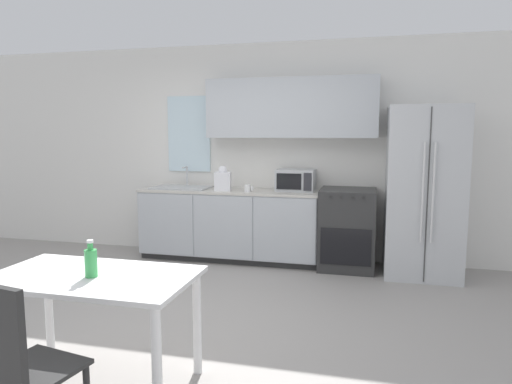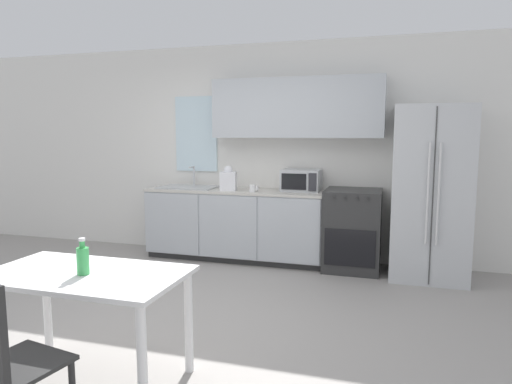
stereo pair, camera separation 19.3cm
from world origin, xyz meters
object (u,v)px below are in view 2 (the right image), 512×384
at_px(dining_table, 85,288).
at_px(drink_bottle, 83,260).
at_px(refrigerator, 430,193).
at_px(coffee_mug, 253,188).
at_px(oven_range, 353,230).
at_px(microwave, 301,180).

distance_m(dining_table, drink_bottle, 0.20).
distance_m(refrigerator, coffee_mug, 1.99).
xyz_separation_m(oven_range, drink_bottle, (-1.38, -3.00, 0.34)).
relative_size(coffee_mug, drink_bottle, 0.46).
xyz_separation_m(coffee_mug, dining_table, (-0.24, -2.82, -0.31)).
bearing_deg(oven_range, coffee_mug, -172.83).
distance_m(microwave, coffee_mug, 0.60).
bearing_deg(drink_bottle, microwave, 76.44).
height_order(oven_range, microwave, microwave).
relative_size(oven_range, microwave, 2.03).
height_order(microwave, coffee_mug, microwave).
relative_size(refrigerator, dining_table, 1.50).
distance_m(refrigerator, dining_table, 3.68).
bearing_deg(oven_range, refrigerator, -3.63).
xyz_separation_m(refrigerator, drink_bottle, (-2.21, -2.95, -0.13)).
height_order(refrigerator, drink_bottle, refrigerator).
xyz_separation_m(microwave, drink_bottle, (-0.75, -3.11, -0.21)).
xyz_separation_m(oven_range, dining_table, (-1.41, -2.97, 0.15)).
bearing_deg(dining_table, oven_range, 64.66).
bearing_deg(microwave, oven_range, -9.83).
bearing_deg(drink_bottle, coffee_mug, 85.61).
distance_m(oven_range, microwave, 0.85).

